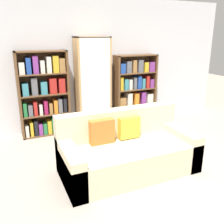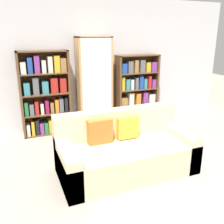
% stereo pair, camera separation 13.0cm
% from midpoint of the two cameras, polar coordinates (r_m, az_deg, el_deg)
% --- Properties ---
extents(ground_plane, '(16.00, 16.00, 0.00)m').
position_cam_midpoint_polar(ground_plane, '(3.71, 11.59, -14.93)').
color(ground_plane, gray).
extents(wall_back, '(6.45, 0.06, 2.70)m').
position_cam_midpoint_polar(wall_back, '(5.49, -2.69, 10.98)').
color(wall_back, silver).
rests_on(wall_back, ground).
extents(couch, '(1.96, 0.92, 0.88)m').
position_cam_midpoint_polar(couch, '(3.74, 4.02, -9.05)').
color(couch, beige).
rests_on(couch, ground).
extents(bookshelf_left, '(0.97, 0.32, 1.67)m').
position_cam_midpoint_polar(bookshelf_left, '(5.12, -14.19, 3.82)').
color(bookshelf_left, brown).
rests_on(bookshelf_left, ground).
extents(display_cabinet, '(0.71, 0.36, 1.92)m').
position_cam_midpoint_polar(display_cabinet, '(5.30, -3.41, 6.42)').
color(display_cabinet, tan).
rests_on(display_cabinet, ground).
extents(bookshelf_right, '(0.98, 0.32, 1.53)m').
position_cam_midpoint_polar(bookshelf_right, '(5.76, 6.29, 4.88)').
color(bookshelf_right, brown).
rests_on(bookshelf_right, ground).
extents(wine_bottle, '(0.07, 0.07, 0.34)m').
position_cam_midpoint_polar(wine_bottle, '(5.02, 6.36, -3.99)').
color(wine_bottle, '#143819').
rests_on(wine_bottle, ground).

